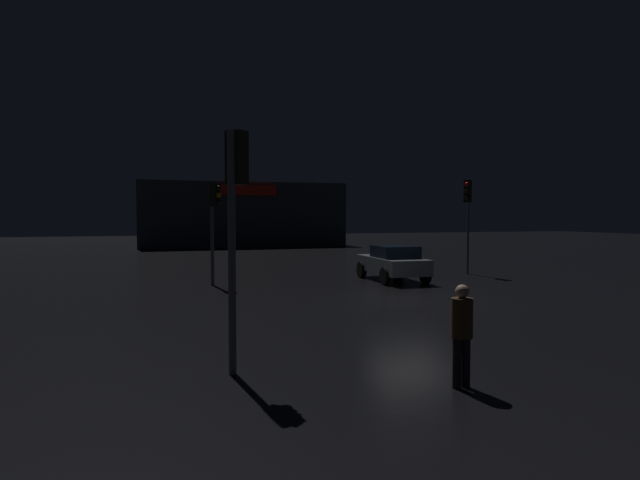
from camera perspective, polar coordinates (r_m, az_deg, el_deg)
ground_plane at (r=17.81m, az=9.31°, el=-6.21°), size 120.00×120.00×0.00m
store_building at (r=50.18m, az=-8.39°, el=2.64°), size 17.66×8.20×5.54m
traffic_signal_main at (r=9.45m, az=-8.79°, el=4.38°), size 0.42×0.42×4.15m
traffic_signal_cross_left at (r=21.46m, az=-10.95°, el=2.93°), size 0.42×0.42×3.94m
traffic_signal_cross_right at (r=25.93m, az=15.14°, el=3.77°), size 0.42×0.42×4.32m
car_near at (r=22.85m, az=7.59°, el=-2.33°), size 2.05×4.03×1.46m
pedestrian at (r=8.97m, az=14.56°, el=-8.87°), size 0.34×0.34×1.63m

